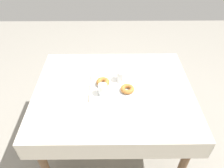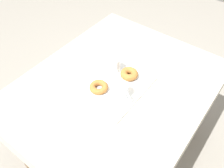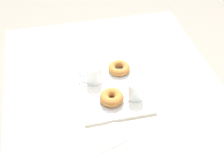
{
  "view_description": "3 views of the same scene",
  "coord_description": "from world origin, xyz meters",
  "px_view_note": "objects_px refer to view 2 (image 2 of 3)",
  "views": [
    {
      "loc": [
        -0.02,
        -1.29,
        1.93
      ],
      "look_at": [
        -0.01,
        -0.01,
        0.82
      ],
      "focal_mm": 33.91,
      "sensor_mm": 36.0,
      "label": 1
    },
    {
      "loc": [
        0.8,
        0.58,
        1.83
      ],
      "look_at": [
        0.04,
        -0.0,
        0.8
      ],
      "focal_mm": 37.77,
      "sensor_mm": 36.0,
      "label": 2
    },
    {
      "loc": [
        -1.03,
        0.25,
        1.8
      ],
      "look_at": [
        0.03,
        0.01,
        0.78
      ],
      "focal_mm": 48.89,
      "sensor_mm": 36.0,
      "label": 3
    }
  ],
  "objects_px": {
    "paper_napkin": "(151,67)",
    "water_glass_near": "(115,65)",
    "donut_plate_left": "(129,77)",
    "donut_plate_right": "(99,89)",
    "dining_table": "(116,94)",
    "serving_tray": "(115,87)",
    "tea_mug_left": "(122,91)",
    "sugar_donut_right": "(99,87)",
    "sugar_donut_left": "(129,74)"
  },
  "relations": [
    {
      "from": "tea_mug_left",
      "to": "donut_plate_left",
      "type": "bearing_deg",
      "value": -160.38
    },
    {
      "from": "donut_plate_right",
      "to": "paper_napkin",
      "type": "distance_m",
      "value": 0.4
    },
    {
      "from": "donut_plate_left",
      "to": "dining_table",
      "type": "bearing_deg",
      "value": -22.24
    },
    {
      "from": "dining_table",
      "to": "tea_mug_left",
      "type": "relative_size",
      "value": 11.06
    },
    {
      "from": "water_glass_near",
      "to": "serving_tray",
      "type": "bearing_deg",
      "value": 39.18
    },
    {
      "from": "water_glass_near",
      "to": "donut_plate_left",
      "type": "bearing_deg",
      "value": 91.12
    },
    {
      "from": "serving_tray",
      "to": "dining_table",
      "type": "bearing_deg",
      "value": -151.49
    },
    {
      "from": "paper_napkin",
      "to": "serving_tray",
      "type": "bearing_deg",
      "value": -14.48
    },
    {
      "from": "water_glass_near",
      "to": "sugar_donut_left",
      "type": "bearing_deg",
      "value": 91.12
    },
    {
      "from": "dining_table",
      "to": "sugar_donut_right",
      "type": "distance_m",
      "value": 0.18
    },
    {
      "from": "paper_napkin",
      "to": "donut_plate_right",
      "type": "bearing_deg",
      "value": -19.74
    },
    {
      "from": "dining_table",
      "to": "donut_plate_right",
      "type": "relative_size",
      "value": 11.1
    },
    {
      "from": "donut_plate_right",
      "to": "sugar_donut_right",
      "type": "xyz_separation_m",
      "value": [
        0.0,
        0.0,
        0.02
      ]
    },
    {
      "from": "sugar_donut_left",
      "to": "paper_napkin",
      "type": "xyz_separation_m",
      "value": [
        -0.18,
        0.05,
        -0.04
      ]
    },
    {
      "from": "serving_tray",
      "to": "tea_mug_left",
      "type": "height_order",
      "value": "tea_mug_left"
    },
    {
      "from": "sugar_donut_left",
      "to": "sugar_donut_right",
      "type": "xyz_separation_m",
      "value": [
        0.2,
        -0.08,
        -0.0
      ]
    },
    {
      "from": "donut_plate_left",
      "to": "donut_plate_right",
      "type": "height_order",
      "value": "same"
    },
    {
      "from": "paper_napkin",
      "to": "water_glass_near",
      "type": "bearing_deg",
      "value": -42.02
    },
    {
      "from": "dining_table",
      "to": "donut_plate_left",
      "type": "bearing_deg",
      "value": 157.76
    },
    {
      "from": "sugar_donut_left",
      "to": "water_glass_near",
      "type": "bearing_deg",
      "value": -88.88
    },
    {
      "from": "sugar_donut_left",
      "to": "serving_tray",
      "type": "bearing_deg",
      "value": -11.28
    },
    {
      "from": "tea_mug_left",
      "to": "donut_plate_left",
      "type": "xyz_separation_m",
      "value": [
        -0.16,
        -0.06,
        -0.04
      ]
    },
    {
      "from": "paper_napkin",
      "to": "dining_table",
      "type": "bearing_deg",
      "value": -18.35
    },
    {
      "from": "tea_mug_left",
      "to": "donut_plate_right",
      "type": "height_order",
      "value": "tea_mug_left"
    },
    {
      "from": "sugar_donut_right",
      "to": "paper_napkin",
      "type": "distance_m",
      "value": 0.4
    },
    {
      "from": "water_glass_near",
      "to": "paper_napkin",
      "type": "xyz_separation_m",
      "value": [
        -0.18,
        0.16,
        -0.06
      ]
    },
    {
      "from": "tea_mug_left",
      "to": "paper_napkin",
      "type": "xyz_separation_m",
      "value": [
        -0.34,
        -0.0,
        -0.06
      ]
    },
    {
      "from": "tea_mug_left",
      "to": "donut_plate_right",
      "type": "distance_m",
      "value": 0.15
    },
    {
      "from": "serving_tray",
      "to": "sugar_donut_right",
      "type": "bearing_deg",
      "value": -35.08
    },
    {
      "from": "sugar_donut_left",
      "to": "sugar_donut_right",
      "type": "height_order",
      "value": "sugar_donut_left"
    },
    {
      "from": "serving_tray",
      "to": "sugar_donut_left",
      "type": "relative_size",
      "value": 3.89
    },
    {
      "from": "water_glass_near",
      "to": "sugar_donut_left",
      "type": "xyz_separation_m",
      "value": [
        -0.0,
        0.11,
        -0.01
      ]
    },
    {
      "from": "sugar_donut_right",
      "to": "paper_napkin",
      "type": "bearing_deg",
      "value": 160.26
    },
    {
      "from": "tea_mug_left",
      "to": "water_glass_near",
      "type": "xyz_separation_m",
      "value": [
        -0.15,
        -0.17,
        -0.0
      ]
    },
    {
      "from": "donut_plate_left",
      "to": "sugar_donut_right",
      "type": "bearing_deg",
      "value": -22.67
    },
    {
      "from": "serving_tray",
      "to": "tea_mug_left",
      "type": "distance_m",
      "value": 0.1
    },
    {
      "from": "donut_plate_left",
      "to": "paper_napkin",
      "type": "bearing_deg",
      "value": 163.59
    },
    {
      "from": "water_glass_near",
      "to": "dining_table",
      "type": "bearing_deg",
      "value": 41.79
    },
    {
      "from": "dining_table",
      "to": "serving_tray",
      "type": "height_order",
      "value": "serving_tray"
    },
    {
      "from": "tea_mug_left",
      "to": "sugar_donut_right",
      "type": "distance_m",
      "value": 0.14
    },
    {
      "from": "sugar_donut_left",
      "to": "donut_plate_right",
      "type": "xyz_separation_m",
      "value": [
        0.2,
        -0.08,
        -0.02
      ]
    },
    {
      "from": "serving_tray",
      "to": "paper_napkin",
      "type": "height_order",
      "value": "serving_tray"
    },
    {
      "from": "serving_tray",
      "to": "water_glass_near",
      "type": "relative_size",
      "value": 4.59
    },
    {
      "from": "tea_mug_left",
      "to": "donut_plate_right",
      "type": "xyz_separation_m",
      "value": [
        0.04,
        -0.14,
        -0.04
      ]
    },
    {
      "from": "water_glass_near",
      "to": "sugar_donut_right",
      "type": "xyz_separation_m",
      "value": [
        0.19,
        0.03,
        -0.02
      ]
    },
    {
      "from": "sugar_donut_right",
      "to": "water_glass_near",
      "type": "bearing_deg",
      "value": -171.51
    },
    {
      "from": "dining_table",
      "to": "tea_mug_left",
      "type": "bearing_deg",
      "value": 52.9
    },
    {
      "from": "tea_mug_left",
      "to": "water_glass_near",
      "type": "bearing_deg",
      "value": -132.64
    },
    {
      "from": "serving_tray",
      "to": "sugar_donut_left",
      "type": "xyz_separation_m",
      "value": [
        -0.11,
        0.02,
        0.04
      ]
    },
    {
      "from": "dining_table",
      "to": "paper_napkin",
      "type": "relative_size",
      "value": 10.25
    }
  ]
}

